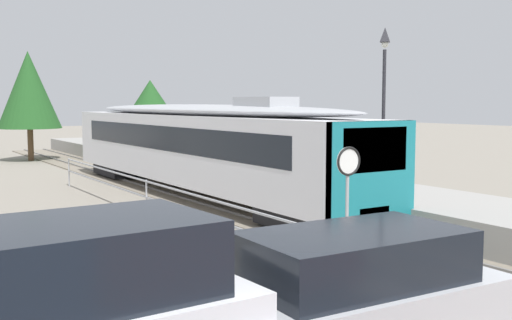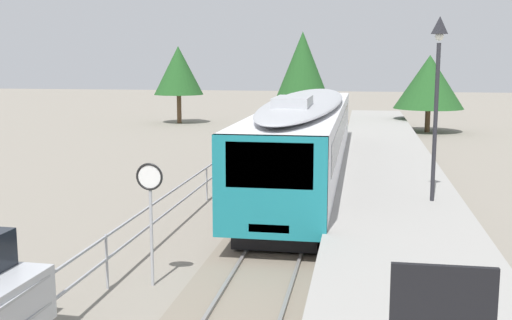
{
  "view_description": "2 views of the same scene",
  "coord_description": "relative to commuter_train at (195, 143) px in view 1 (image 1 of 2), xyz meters",
  "views": [
    {
      "loc": [
        -10.63,
        2.89,
        3.69
      ],
      "look_at": [
        -1.0,
        18.09,
        2.0
      ],
      "focal_mm": 42.69,
      "sensor_mm": 36.0,
      "label": 1
    },
    {
      "loc": [
        2.17,
        -0.52,
        5.02
      ],
      "look_at": [
        -1.0,
        18.09,
        2.0
      ],
      "focal_mm": 43.96,
      "sensor_mm": 36.0,
      "label": 2
    }
  ],
  "objects": [
    {
      "name": "ground_plane",
      "position": [
        -3.0,
        -2.07,
        -2.15
      ],
      "size": [
        160.0,
        160.0,
        0.0
      ],
      "primitive_type": "plane",
      "color": "gray"
    },
    {
      "name": "carpark_fence",
      "position": [
        -3.3,
        -12.07,
        -1.24
      ],
      "size": [
        0.06,
        36.06,
        1.25
      ],
      "color": "#9EA0A5",
      "rests_on": "ground"
    },
    {
      "name": "parked_suv_silver",
      "position": [
        -5.55,
        -15.33,
        -1.09
      ],
      "size": [
        4.66,
        2.05,
        2.04
      ],
      "color": "#B7BABF",
      "rests_on": "ground"
    },
    {
      "name": "speed_limit_sign",
      "position": [
        -2.39,
        -11.72,
        -0.02
      ],
      "size": [
        0.61,
        0.1,
        2.81
      ],
      "color": "#9EA0A5",
      "rests_on": "ground"
    },
    {
      "name": "tree_behind_carpark",
      "position": [
        -2.04,
        19.4,
        2.37
      ],
      "size": [
        3.95,
        3.95,
        6.98
      ],
      "color": "brown",
      "rests_on": "ground"
    },
    {
      "name": "tree_behind_station_far",
      "position": [
        6.68,
        20.55,
        1.36
      ],
      "size": [
        4.83,
        4.83,
        5.37
      ],
      "color": "brown",
      "rests_on": "ground"
    },
    {
      "name": "station_platform",
      "position": [
        3.25,
        -2.07,
        -1.7
      ],
      "size": [
        3.9,
        60.0,
        0.9
      ],
      "primitive_type": "cube",
      "color": "#999691",
      "rests_on": "ground"
    },
    {
      "name": "platform_lamp_mid_platform",
      "position": [
        4.27,
        -5.85,
        2.47
      ],
      "size": [
        0.34,
        0.34,
        5.35
      ],
      "color": "#232328",
      "rests_on": "station_platform"
    },
    {
      "name": "track_rails",
      "position": [
        0.0,
        -2.07,
        -2.11
      ],
      "size": [
        3.2,
        60.0,
        0.14
      ],
      "color": "slate",
      "rests_on": "ground"
    },
    {
      "name": "commuter_train",
      "position": [
        0.0,
        0.0,
        0.0
      ],
      "size": [
        2.82,
        20.2,
        3.74
      ],
      "color": "silver",
      "rests_on": "track_rails"
    }
  ]
}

